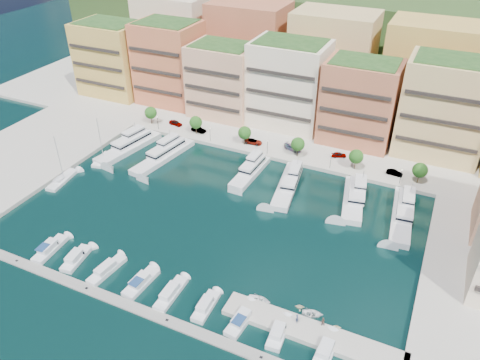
{
  "coord_description": "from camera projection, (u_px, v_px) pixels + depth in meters",
  "views": [
    {
      "loc": [
        41.24,
        -75.04,
        65.78
      ],
      "look_at": [
        2.12,
        8.71,
        6.0
      ],
      "focal_mm": 35.0,
      "sensor_mm": 36.0,
      "label": 1
    }
  ],
  "objects": [
    {
      "name": "ground",
      "position": [
        216.0,
        218.0,
        107.46
      ],
      "size": [
        400.0,
        400.0,
        0.0
      ],
      "primitive_type": "plane",
      "color": "black",
      "rests_on": "ground"
    },
    {
      "name": "north_quay",
      "position": [
        302.0,
        115.0,
        154.63
      ],
      "size": [
        220.0,
        64.0,
        2.0
      ],
      "primitive_type": "cube",
      "color": "#9E998E",
      "rests_on": "ground"
    },
    {
      "name": "hillside",
      "position": [
        340.0,
        69.0,
        191.15
      ],
      "size": [
        240.0,
        40.0,
        58.0
      ],
      "primitive_type": "cube",
      "color": "#233E19",
      "rests_on": "ground"
    },
    {
      "name": "south_pontoon",
      "position": [
        126.0,
        305.0,
        85.7
      ],
      "size": [
        72.0,
        2.2,
        0.35
      ],
      "primitive_type": "cube",
      "color": "gray",
      "rests_on": "ground"
    },
    {
      "name": "finger_pier",
      "position": [
        311.0,
        335.0,
        80.06
      ],
      "size": [
        32.0,
        5.0,
        2.0
      ],
      "primitive_type": "cube",
      "color": "#9E998E",
      "rests_on": "ground"
    },
    {
      "name": "apartment_0",
      "position": [
        112.0,
        58.0,
        161.72
      ],
      "size": [
        22.0,
        16.5,
        24.8
      ],
      "color": "gold",
      "rests_on": "north_quay"
    },
    {
      "name": "apartment_1",
      "position": [
        169.0,
        63.0,
        154.88
      ],
      "size": [
        20.0,
        16.5,
        26.8
      ],
      "color": "#C35E41",
      "rests_on": "north_quay"
    },
    {
      "name": "apartment_2",
      "position": [
        223.0,
        80.0,
        146.98
      ],
      "size": [
        20.0,
        15.5,
        22.8
      ],
      "color": "#E1A47D",
      "rests_on": "north_quay"
    },
    {
      "name": "apartment_3",
      "position": [
        289.0,
        84.0,
        140.23
      ],
      "size": [
        22.0,
        16.5,
        25.8
      ],
      "color": "#F9E0C0",
      "rests_on": "north_quay"
    },
    {
      "name": "apartment_4",
      "position": [
        360.0,
        102.0,
        131.43
      ],
      "size": [
        20.0,
        15.5,
        23.8
      ],
      "color": "#BD6747",
      "rests_on": "north_quay"
    },
    {
      "name": "apartment_5",
      "position": [
        444.0,
        108.0,
        124.32
      ],
      "size": [
        22.0,
        16.5,
        26.8
      ],
      "color": "tan",
      "rests_on": "north_quay"
    },
    {
      "name": "backblock_0",
      "position": [
        176.0,
        37.0,
        174.61
      ],
      "size": [
        26.0,
        18.0,
        30.0
      ],
      "primitive_type": "cube",
      "color": "#F9E0C0",
      "rests_on": "north_quay"
    },
    {
      "name": "backblock_1",
      "position": [
        249.0,
        47.0,
        163.95
      ],
      "size": [
        26.0,
        18.0,
        30.0
      ],
      "primitive_type": "cube",
      "color": "#BD6747",
      "rests_on": "north_quay"
    },
    {
      "name": "backblock_2",
      "position": [
        332.0,
        59.0,
        153.29
      ],
      "size": [
        26.0,
        18.0,
        30.0
      ],
      "primitive_type": "cube",
      "color": "tan",
      "rests_on": "north_quay"
    },
    {
      "name": "backblock_3",
      "position": [
        428.0,
        72.0,
        142.63
      ],
      "size": [
        26.0,
        18.0,
        30.0
      ],
      "primitive_type": "cube",
      "color": "gold",
      "rests_on": "north_quay"
    },
    {
      "name": "tree_0",
      "position": [
        151.0,
        113.0,
        144.58
      ],
      "size": [
        3.8,
        3.8,
        5.65
      ],
      "color": "#473323",
      "rests_on": "north_quay"
    },
    {
      "name": "tree_1",
      "position": [
        196.0,
        122.0,
        138.9
      ],
      "size": [
        3.8,
        3.8,
        5.65
      ],
      "color": "#473323",
      "rests_on": "north_quay"
    },
    {
      "name": "tree_2",
      "position": [
        245.0,
        133.0,
        133.21
      ],
      "size": [
        3.8,
        3.8,
        5.65
      ],
      "color": "#473323",
      "rests_on": "north_quay"
    },
    {
      "name": "tree_3",
      "position": [
        298.0,
        144.0,
        127.53
      ],
      "size": [
        3.8,
        3.8,
        5.65
      ],
      "color": "#473323",
      "rests_on": "north_quay"
    },
    {
      "name": "tree_4",
      "position": [
        356.0,
        157.0,
        121.84
      ],
      "size": [
        3.8,
        3.8,
        5.65
      ],
      "color": "#473323",
      "rests_on": "north_quay"
    },
    {
      "name": "tree_5",
      "position": [
        420.0,
        170.0,
        116.16
      ],
      "size": [
        3.8,
        3.8,
        5.65
      ],
      "color": "#473323",
      "rests_on": "north_quay"
    },
    {
      "name": "lamppost_0",
      "position": [
        158.0,
        121.0,
        141.91
      ],
      "size": [
        0.3,
        0.3,
        4.2
      ],
      "color": "black",
      "rests_on": "north_quay"
    },
    {
      "name": "lamppost_1",
      "position": [
        210.0,
        132.0,
        135.52
      ],
      "size": [
        0.3,
        0.3,
        4.2
      ],
      "color": "black",
      "rests_on": "north_quay"
    },
    {
      "name": "lamppost_2",
      "position": [
        267.0,
        145.0,
        129.12
      ],
      "size": [
        0.3,
        0.3,
        4.2
      ],
      "color": "black",
      "rests_on": "north_quay"
    },
    {
      "name": "lamppost_3",
      "position": [
        331.0,
        159.0,
        122.72
      ],
      "size": [
        0.3,
        0.3,
        4.2
      ],
      "color": "black",
      "rests_on": "north_quay"
    },
    {
      "name": "lamppost_4",
      "position": [
        401.0,
        174.0,
        116.33
      ],
      "size": [
        0.3,
        0.3,
        4.2
      ],
      "color": "black",
      "rests_on": "north_quay"
    },
    {
      "name": "yacht_0",
      "position": [
        130.0,
        145.0,
        134.53
      ],
      "size": [
        8.62,
        22.54,
        7.3
      ],
      "color": "silver",
      "rests_on": "ground"
    },
    {
      "name": "yacht_1",
      "position": [
        165.0,
        154.0,
        130.13
      ],
      "size": [
        7.79,
        22.98,
        7.3
      ],
      "color": "silver",
      "rests_on": "ground"
    },
    {
      "name": "yacht_3",
      "position": [
        251.0,
        170.0,
        123.06
      ],
      "size": [
        4.65,
        17.28,
        7.3
      ],
      "color": "silver",
      "rests_on": "ground"
    },
    {
      "name": "yacht_4",
      "position": [
        289.0,
        183.0,
        117.82
      ],
      "size": [
        7.3,
        21.27,
        7.3
      ],
      "color": "silver",
      "rests_on": "ground"
    },
    {
      "name": "yacht_5",
      "position": [
        354.0,
        196.0,
        112.75
      ],
      "size": [
        7.97,
        19.19,
        7.3
      ],
      "color": "silver",
      "rests_on": "ground"
    },
    {
      "name": "yacht_6",
      "position": [
        403.0,
        212.0,
        107.44
      ],
      "size": [
        6.46,
        22.3,
        7.3
      ],
      "color": "silver",
      "rests_on": "ground"
    },
    {
      "name": "cruiser_1",
      "position": [
        50.0,
        249.0,
        97.76
      ],
      "size": [
        3.42,
        9.0,
        2.66
      ],
      "color": "silver",
      "rests_on": "ground"
    },
    {
      "name": "cruiser_2",
      "position": [
        76.0,
        259.0,
        95.3
      ],
      "size": [
        3.7,
        8.18,
        2.55
      ],
      "color": "silver",
      "rests_on": "ground"
    },
    {
      "name": "cruiser_3",
      "position": [
        107.0,
        270.0,
        92.53
      ],
      "size": [
        3.34,
        9.22,
        2.55
      ],
      "color": "silver",
      "rests_on": "ground"
    },
    {
      "name": "cruiser_4",
      "position": [
        141.0,
        283.0,
        89.61
      ],
      "size": [
        3.33,
        8.58,
        2.66
      ],
      "color": "silver",
      "rests_on": "ground"
    },
    {
      "name": "cruiser_5",
      "position": [
        171.0,
        294.0,
        87.24
      ],
      "size": [
        2.65,
        8.97,
        2.55
      ],
      "color": "silver",
      "rests_on": "ground"
    },
    {
      "name": "cruiser_6",
      "position": [
        206.0,
        307.0,
        84.62
      ],
      "size": [
        2.72,
        7.57,
        2.55
      ],
      "color": "silver",
      "rests_on": "ground"
    },
    {
      "name": "cruiser_7",
      "position": [
        242.0,
        320.0,
        82.04
      ],
      "size": [
        3.34,
        8.46,
        2.66
      ],
      "color": "silver",
      "rests_on": "ground"
    },
    {
      "name": "cruiser_8",
      "position": [
        278.0,
        333.0,
        79.64
      ],
      "size": [
        3.03,
        7.21,
        2.55
      ],
      "color": "silver",
      "rests_on": "ground"
    },
    {
      "name": "cruiser_9",
      "position": [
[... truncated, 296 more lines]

